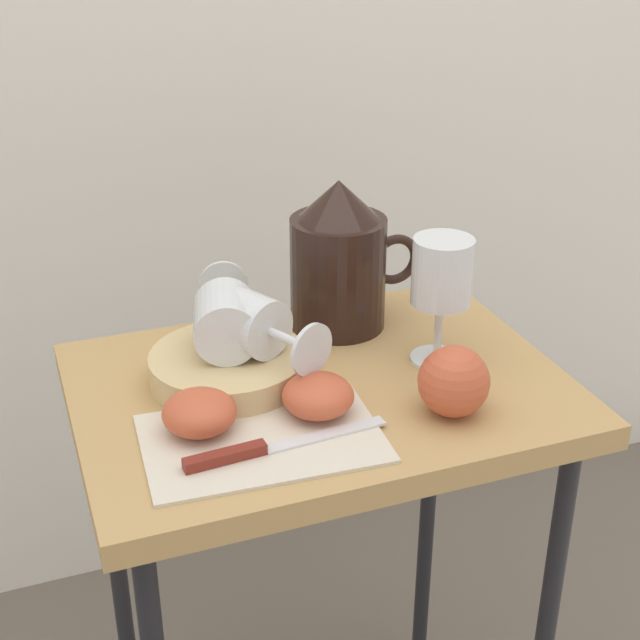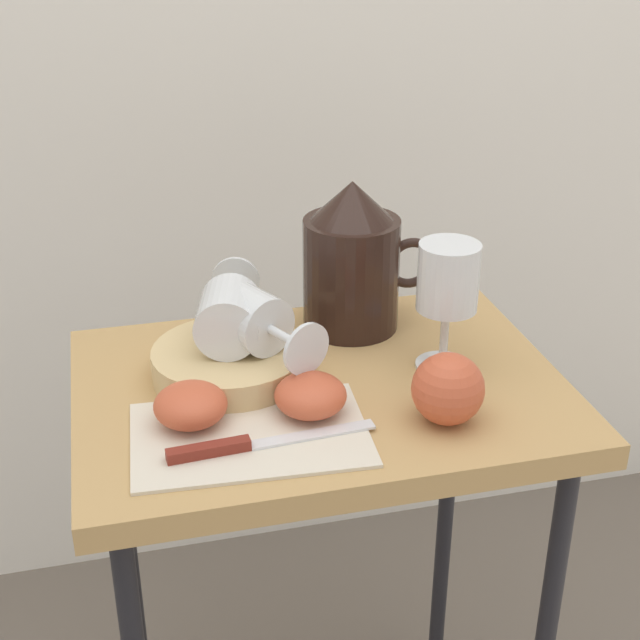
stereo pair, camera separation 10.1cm
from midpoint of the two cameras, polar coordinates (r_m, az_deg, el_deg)
table at (r=1.09m, az=-2.68°, el=-7.53°), size 0.56×0.40×0.69m
linen_napkin at (r=0.95m, az=-6.72°, el=-7.46°), size 0.25×0.18×0.00m
basket_tray at (r=1.06m, az=-8.51°, el=-3.02°), size 0.18×0.18×0.03m
pitcher at (r=1.15m, az=-1.34°, el=3.19°), size 0.17×0.12×0.19m
wine_glass_upright at (r=1.05m, az=4.97°, el=2.44°), size 0.07×0.07×0.16m
wine_glass_tipped_near at (r=1.04m, az=-7.39°, el=-0.13°), size 0.13×0.17×0.07m
wine_glass_tipped_far at (r=1.04m, az=-8.69°, el=-0.03°), size 0.10×0.16×0.07m
apple_half_left at (r=0.96m, az=-10.56°, el=-5.79°), size 0.08×0.08×0.04m
apple_half_right at (r=0.98m, az=-3.11°, el=-4.82°), size 0.08×0.08×0.04m
apple_whole at (r=0.98m, az=5.43°, el=-3.93°), size 0.08×0.08×0.08m
knife at (r=0.93m, az=-7.11°, el=-8.13°), size 0.22×0.03×0.01m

